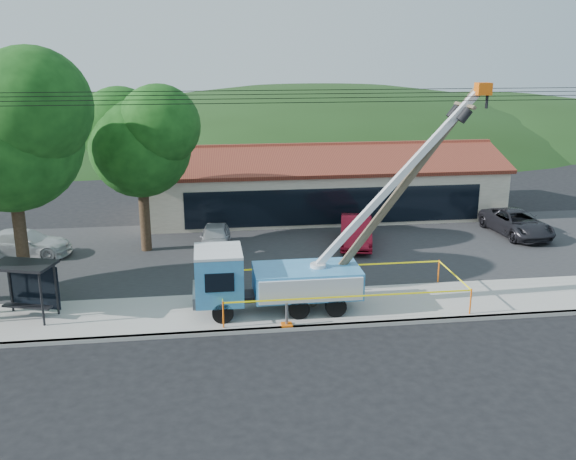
{
  "coord_description": "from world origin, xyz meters",
  "views": [
    {
      "loc": [
        -3.82,
        -20.71,
        10.75
      ],
      "look_at": [
        -0.37,
        5.0,
        3.25
      ],
      "focal_mm": 40.0,
      "sensor_mm": 36.0,
      "label": 1
    }
  ],
  "objects_px": {
    "utility_truck": "(275,276)",
    "bus_shelter": "(26,277)",
    "car_dark": "(515,236)",
    "car_red": "(356,246)",
    "car_silver": "(216,251)",
    "car_white": "(26,257)",
    "leaning_pole": "(401,189)"
  },
  "relations": [
    {
      "from": "leaning_pole",
      "to": "car_silver",
      "type": "height_order",
      "value": "leaning_pole"
    },
    {
      "from": "utility_truck",
      "to": "car_dark",
      "type": "bearing_deg",
      "value": 31.15
    },
    {
      "from": "utility_truck",
      "to": "bus_shelter",
      "type": "distance_m",
      "value": 9.95
    },
    {
      "from": "car_silver",
      "to": "car_dark",
      "type": "distance_m",
      "value": 17.43
    },
    {
      "from": "leaning_pole",
      "to": "car_red",
      "type": "relative_size",
      "value": 1.92
    },
    {
      "from": "leaning_pole",
      "to": "car_silver",
      "type": "distance_m",
      "value": 12.42
    },
    {
      "from": "car_silver",
      "to": "car_white",
      "type": "height_order",
      "value": "car_white"
    },
    {
      "from": "leaning_pole",
      "to": "bus_shelter",
      "type": "relative_size",
      "value": 3.34
    },
    {
      "from": "car_white",
      "to": "car_dark",
      "type": "xyz_separation_m",
      "value": [
        27.34,
        0.2,
        0.0
      ]
    },
    {
      "from": "utility_truck",
      "to": "car_white",
      "type": "height_order",
      "value": "utility_truck"
    },
    {
      "from": "car_white",
      "to": "car_dark",
      "type": "bearing_deg",
      "value": -82.38
    },
    {
      "from": "car_dark",
      "to": "car_red",
      "type": "bearing_deg",
      "value": 178.94
    },
    {
      "from": "utility_truck",
      "to": "bus_shelter",
      "type": "bearing_deg",
      "value": 176.21
    },
    {
      "from": "utility_truck",
      "to": "car_dark",
      "type": "height_order",
      "value": "utility_truck"
    },
    {
      "from": "car_dark",
      "to": "utility_truck",
      "type": "bearing_deg",
      "value": -153.75
    },
    {
      "from": "utility_truck",
      "to": "leaning_pole",
      "type": "relative_size",
      "value": 1.3
    },
    {
      "from": "car_silver",
      "to": "leaning_pole",
      "type": "bearing_deg",
      "value": -44.68
    },
    {
      "from": "bus_shelter",
      "to": "car_white",
      "type": "relative_size",
      "value": 0.58
    },
    {
      "from": "car_red",
      "to": "car_dark",
      "type": "bearing_deg",
      "value": 16.54
    },
    {
      "from": "utility_truck",
      "to": "car_white",
      "type": "bearing_deg",
      "value": 143.54
    },
    {
      "from": "car_silver",
      "to": "car_red",
      "type": "xyz_separation_m",
      "value": [
        7.72,
        -0.24,
        0.0
      ]
    },
    {
      "from": "leaning_pole",
      "to": "car_dark",
      "type": "bearing_deg",
      "value": 41.92
    },
    {
      "from": "car_silver",
      "to": "car_red",
      "type": "relative_size",
      "value": 0.82
    },
    {
      "from": "car_white",
      "to": "car_dark",
      "type": "relative_size",
      "value": 0.91
    },
    {
      "from": "leaning_pole",
      "to": "car_red",
      "type": "xyz_separation_m",
      "value": [
        0.23,
        8.27,
        -5.08
      ]
    },
    {
      "from": "car_silver",
      "to": "car_dark",
      "type": "height_order",
      "value": "car_dark"
    },
    {
      "from": "utility_truck",
      "to": "car_dark",
      "type": "relative_size",
      "value": 2.28
    },
    {
      "from": "car_white",
      "to": "car_silver",
      "type": "bearing_deg",
      "value": -84.03
    },
    {
      "from": "car_red",
      "to": "leaning_pole",
      "type": "bearing_deg",
      "value": -78.86
    },
    {
      "from": "car_red",
      "to": "car_dark",
      "type": "xyz_separation_m",
      "value": [
        9.71,
        0.65,
        0.0
      ]
    },
    {
      "from": "utility_truck",
      "to": "car_red",
      "type": "height_order",
      "value": "utility_truck"
    },
    {
      "from": "utility_truck",
      "to": "car_red",
      "type": "xyz_separation_m",
      "value": [
        5.48,
        8.53,
        -1.65
      ]
    }
  ]
}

